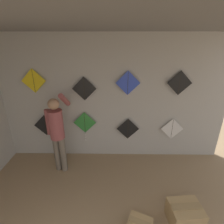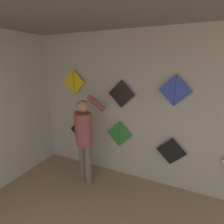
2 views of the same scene
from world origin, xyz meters
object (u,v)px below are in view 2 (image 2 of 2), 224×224
at_px(kite_1, 119,136).
at_px(kite_4, 74,82).
at_px(shopkeeper, 85,135).
at_px(kite_0, 80,130).
at_px(kite_6, 175,91).
at_px(kite_2, 171,151).
at_px(kite_5, 121,94).

relative_size(kite_1, kite_4, 1.40).
bearing_deg(kite_4, shopkeeper, -42.61).
bearing_deg(kite_0, shopkeeper, -48.13).
height_order(kite_4, kite_6, kite_4).
relative_size(shopkeeper, kite_4, 3.37).
relative_size(shopkeeper, kite_1, 2.40).
distance_m(kite_0, kite_4, 1.04).
bearing_deg(kite_2, kite_5, 180.00).
bearing_deg(kite_0, kite_2, 0.00).
relative_size(kite_0, kite_1, 0.71).
bearing_deg(kite_6, shopkeeper, -160.79).
distance_m(shopkeeper, kite_5, 1.01).
relative_size(kite_1, kite_6, 1.40).
bearing_deg(kite_6, kite_5, 180.00).
bearing_deg(kite_2, kite_6, 180.00).
xyz_separation_m(shopkeeper, kite_6, (1.43, 0.50, 0.84)).
relative_size(kite_5, kite_6, 1.00).
xyz_separation_m(kite_2, kite_6, (-0.04, 0.00, 1.07)).
bearing_deg(shopkeeper, kite_5, 57.89).
distance_m(kite_0, kite_6, 2.12).
relative_size(kite_2, kite_6, 1.00).
relative_size(kite_2, kite_5, 1.00).
height_order(shopkeeper, kite_4, kite_4).
distance_m(kite_1, kite_5, 0.84).
bearing_deg(kite_1, kite_6, 0.07).
xyz_separation_m(kite_1, kite_4, (-1.01, 0.00, 1.00)).
xyz_separation_m(kite_0, kite_2, (1.91, 0.00, -0.08)).
relative_size(shopkeeper, kite_5, 3.37).
height_order(kite_5, kite_6, kite_6).
height_order(shopkeeper, kite_5, kite_5).
bearing_deg(kite_1, kite_4, 179.94).
height_order(kite_1, kite_2, kite_1).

